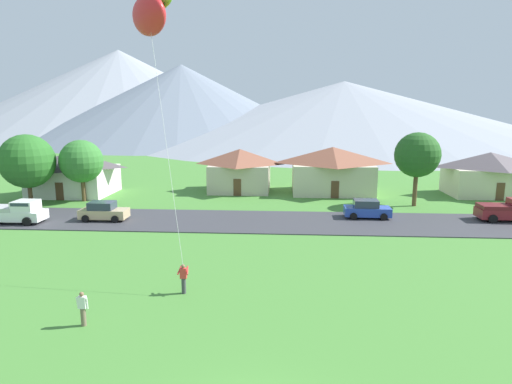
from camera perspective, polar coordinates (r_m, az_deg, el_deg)
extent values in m
cube|color=#38383D|center=(39.02, 2.13, -3.91)|extent=(160.00, 7.96, 0.08)
cone|color=#8E939E|center=(140.84, 11.43, 10.34)|extent=(135.41, 135.41, 18.53)
cone|color=#8E939E|center=(186.91, -17.42, 12.37)|extent=(134.92, 134.92, 33.14)
cone|color=slate|center=(143.95, -9.70, 11.48)|extent=(96.09, 96.09, 23.95)
cube|color=silver|center=(55.78, -22.79, 1.38)|extent=(8.68, 7.09, 3.25)
pyramid|color=#564C51|center=(55.45, -22.98, 3.95)|extent=(9.38, 7.65, 1.79)
cube|color=brown|center=(52.76, -24.44, 0.07)|extent=(0.90, 0.06, 2.00)
cube|color=beige|center=(53.20, 9.95, 1.83)|extent=(9.43, 7.02, 3.58)
pyramid|color=brown|center=(52.84, 10.05, 4.80)|extent=(10.19, 7.58, 1.97)
cube|color=brown|center=(49.87, 10.35, 0.30)|extent=(0.90, 0.06, 2.00)
cube|color=beige|center=(57.62, 28.22, 1.22)|extent=(8.99, 6.12, 3.27)
pyramid|color=#564C51|center=(57.31, 28.45, 3.72)|extent=(9.71, 6.61, 1.80)
cube|color=brown|center=(54.97, 29.47, 0.03)|extent=(0.90, 0.06, 2.00)
cube|color=beige|center=(53.58, -2.12, 1.93)|extent=(7.24, 6.40, 3.35)
pyramid|color=brown|center=(53.24, -2.14, 4.69)|extent=(7.82, 6.91, 1.84)
cube|color=brown|center=(50.54, -2.48, 0.60)|extent=(0.90, 0.06, 2.00)
cylinder|color=brown|center=(48.05, 20.19, 0.40)|extent=(0.44, 0.44, 3.64)
sphere|color=#23561E|center=(47.57, 20.47, 4.61)|extent=(4.62, 4.62, 4.62)
cylinder|color=brown|center=(51.21, -21.75, 0.36)|extent=(0.44, 0.44, 2.69)
sphere|color=#33752D|center=(50.79, -22.00, 3.78)|extent=(4.63, 4.63, 4.63)
cylinder|color=#4C3823|center=(51.78, -27.57, -0.09)|extent=(0.44, 0.44, 2.51)
sphere|color=#286623|center=(51.32, -27.90, 3.60)|extent=(5.63, 5.63, 5.63)
cube|color=tan|center=(41.65, -19.35, -2.67)|extent=(4.21, 1.82, 0.80)
cube|color=#2D3847|center=(41.55, -19.60, -1.68)|extent=(2.21, 1.59, 0.68)
cylinder|color=black|center=(42.03, -17.14, -2.81)|extent=(0.64, 0.24, 0.64)
cylinder|color=black|center=(40.37, -18.07, -3.42)|extent=(0.64, 0.24, 0.64)
cylinder|color=black|center=(43.07, -20.50, -2.70)|extent=(0.64, 0.24, 0.64)
cylinder|color=black|center=(41.45, -21.54, -3.28)|extent=(0.64, 0.24, 0.64)
cube|color=#2847A8|center=(41.43, 14.42, -2.47)|extent=(4.25, 1.92, 0.80)
cube|color=#2D3847|center=(41.24, 14.26, -1.47)|extent=(2.24, 1.64, 0.68)
cylinder|color=black|center=(42.61, 16.01, -2.57)|extent=(0.65, 0.26, 0.64)
cylinder|color=black|center=(40.85, 16.47, -3.16)|extent=(0.65, 0.26, 0.64)
cylinder|color=black|center=(42.18, 12.40, -2.53)|extent=(0.65, 0.26, 0.64)
cylinder|color=black|center=(40.41, 12.71, -3.13)|extent=(0.65, 0.26, 0.64)
cube|color=maroon|center=(45.17, 30.20, -2.43)|extent=(5.23, 2.07, 0.84)
cube|color=maroon|center=(44.56, 28.94, -1.68)|extent=(2.73, 2.00, 0.36)
cylinder|color=black|center=(45.43, 27.68, -2.51)|extent=(0.76, 0.29, 0.76)
cylinder|color=black|center=(43.62, 28.72, -3.11)|extent=(0.76, 0.29, 0.76)
cube|color=white|center=(43.93, -29.17, -2.67)|extent=(5.21, 2.03, 0.84)
cube|color=white|center=(43.18, -28.05, -1.60)|extent=(1.91, 1.85, 0.90)
cube|color=#2D3847|center=(43.13, -28.08, -1.25)|extent=(1.63, 1.89, 0.28)
cube|color=#B7B7B7|center=(44.44, -30.50, -1.86)|extent=(2.71, 1.98, 0.36)
cylinder|color=black|center=(43.96, -26.56, -2.82)|extent=(0.76, 0.29, 0.76)
cylinder|color=black|center=(42.26, -27.92, -3.45)|extent=(0.76, 0.29, 0.76)
cylinder|color=black|center=(45.75, -30.26, -2.66)|extent=(0.76, 0.29, 0.76)
cylinder|color=#3D3D42|center=(24.64, -9.49, -12.07)|extent=(0.24, 0.24, 0.88)
cube|color=red|center=(24.37, -9.54, -10.49)|extent=(0.36, 0.22, 0.58)
sphere|color=brown|center=(24.22, -9.57, -9.60)|extent=(0.21, 0.21, 0.21)
cylinder|color=red|center=(24.42, -10.03, -10.10)|extent=(0.18, 0.55, 0.37)
cylinder|color=red|center=(24.32, -9.01, -10.15)|extent=(0.18, 0.55, 0.37)
ellipsoid|color=red|center=(29.15, -13.94, 21.59)|extent=(3.87, 4.09, 2.57)
ellipsoid|color=#72D133|center=(29.52, -12.92, 22.89)|extent=(3.03, 3.38, 0.89)
cylinder|color=silver|center=(25.70, -11.89, 7.45)|extent=(2.93, 5.33, 14.01)
cylinder|color=#70604C|center=(22.52, -21.77, -15.01)|extent=(0.24, 0.24, 0.88)
cube|color=white|center=(22.22, -21.90, -13.31)|extent=(0.36, 0.22, 0.58)
sphere|color=brown|center=(22.07, -21.98, -12.36)|extent=(0.21, 0.21, 0.21)
cylinder|color=white|center=(22.33, -22.42, -13.36)|extent=(0.12, 0.18, 0.59)
cylinder|color=white|center=(22.15, -21.36, -13.49)|extent=(0.12, 0.18, 0.59)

